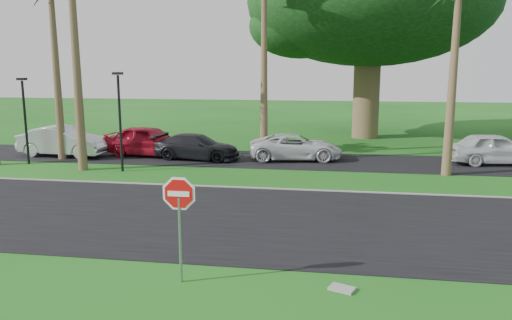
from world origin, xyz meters
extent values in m
plane|color=#134A12|center=(0.00, 0.00, 0.00)|extent=(120.00, 120.00, 0.00)
cube|color=black|center=(0.00, 2.00, 0.01)|extent=(120.00, 8.00, 0.02)
cube|color=black|center=(0.00, 12.50, 0.01)|extent=(120.00, 5.00, 0.02)
cube|color=gray|center=(0.00, 6.05, 0.03)|extent=(120.00, 0.12, 0.06)
cylinder|color=gray|center=(0.50, -3.00, 1.00)|extent=(0.07, 0.07, 2.00)
cylinder|color=white|center=(0.50, -3.00, 2.10)|extent=(1.05, 0.02, 1.05)
cylinder|color=red|center=(0.50, -3.00, 2.10)|extent=(0.90, 0.02, 0.90)
cube|color=white|center=(0.50, -3.00, 2.10)|extent=(0.50, 0.02, 0.12)
cone|color=brown|center=(-10.50, 11.00, 4.50)|extent=(0.44, 0.44, 9.00)
cone|color=brown|center=(-8.00, 8.50, 5.75)|extent=(0.44, 0.44, 11.50)
cone|color=brown|center=(0.00, 14.00, 4.75)|extent=(0.44, 0.44, 9.50)
cone|color=brown|center=(9.00, 10.00, 4.25)|extent=(0.44, 0.44, 8.50)
cylinder|color=brown|center=(6.00, 22.00, 3.00)|extent=(1.80, 1.80, 6.00)
ellipsoid|color=black|center=(6.00, 22.00, 9.00)|extent=(16.50, 16.50, 8.25)
cylinder|color=black|center=(-11.50, 9.50, 2.10)|extent=(0.12, 0.12, 4.20)
cube|color=black|center=(-11.50, 9.50, 4.28)|extent=(0.45, 0.25, 0.12)
cylinder|color=black|center=(-6.00, 8.50, 2.25)|extent=(0.12, 0.12, 4.50)
cube|color=black|center=(-6.00, 8.50, 4.58)|extent=(0.45, 0.25, 0.12)
imported|color=silver|center=(-10.82, 11.81, 0.82)|extent=(5.08, 2.05, 1.64)
imported|color=maroon|center=(-6.21, 12.57, 0.84)|extent=(5.12, 2.52, 1.68)
imported|color=black|center=(-3.33, 12.03, 0.67)|extent=(4.78, 2.37, 1.34)
imported|color=silver|center=(1.89, 12.71, 0.68)|extent=(5.11, 2.83, 1.35)
imported|color=silver|center=(11.95, 13.03, 0.79)|extent=(4.82, 2.38, 1.58)
cube|color=gray|center=(4.16, -2.85, 0.03)|extent=(0.64, 0.53, 0.06)
camera|label=1|loc=(3.89, -13.39, 4.89)|focal=35.00mm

